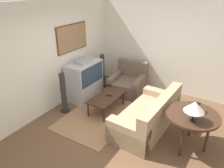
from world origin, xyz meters
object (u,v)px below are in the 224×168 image
tv (85,80)px  coffee_table (107,98)px  table_lamp (195,107)px  armchair (128,83)px  mantel_clock (197,107)px  console_table (192,117)px  speaker_tower_right (102,71)px  speaker_tower_left (64,94)px  couch (149,116)px

tv → coffee_table: size_ratio=1.09×
coffee_table → table_lamp: table_lamp is taller
armchair → mantel_clock: bearing=-38.6°
armchair → table_lamp: table_lamp is taller
console_table → armchair: bearing=55.1°
table_lamp → mantel_clock: bearing=-0.2°
table_lamp → speaker_tower_right: (1.66, 3.06, -0.55)m
speaker_tower_right → tv: bearing=179.0°
console_table → speaker_tower_left: (-0.31, 3.02, -0.19)m
couch → mantel_clock: 1.11m
table_lamp → speaker_tower_right: bearing=61.6°
console_table → mantel_clock: bearing=-14.5°
couch → speaker_tower_right: (1.28, 2.09, 0.20)m
couch → table_lamp: size_ratio=4.94×
tv → speaker_tower_left: (-0.87, -0.02, -0.04)m
tv → table_lamp: table_lamp is taller
console_table → speaker_tower_right: 3.35m
couch → speaker_tower_left: speaker_tower_left is taller
tv → speaker_tower_right: bearing=-1.0°
armchair → table_lamp: 2.89m
mantel_clock → speaker_tower_right: (1.28, 3.06, -0.35)m
couch → console_table: size_ratio=1.92×
mantel_clock → speaker_tower_right: size_ratio=0.16×
tv → speaker_tower_left: tv is taller
console_table → table_lamp: (-0.23, -0.04, 0.36)m
mantel_clock → table_lamp: bearing=179.8°
tv → speaker_tower_right: tv is taller
speaker_tower_right → coffee_table: bearing=-142.2°
coffee_table → mantel_clock: 2.22m
speaker_tower_left → speaker_tower_right: bearing=0.0°
mantel_clock → console_table: bearing=165.5°
tv → console_table: size_ratio=1.13×
table_lamp → speaker_tower_left: (-0.08, 3.06, -0.55)m
armchair → table_lamp: size_ratio=2.80×
tv → mantel_clock: size_ratio=6.78×
coffee_table → table_lamp: size_ratio=2.68×
table_lamp → coffee_table: bearing=77.0°
couch → console_table: (-0.15, -0.93, 0.39)m
couch → coffee_table: (0.12, 1.20, 0.07)m
mantel_clock → tv: bearing=82.3°
tv → mantel_clock: bearing=-97.7°
table_lamp → speaker_tower_left: table_lamp is taller
speaker_tower_right → table_lamp: bearing=-118.4°
couch → mantel_clock: mantel_clock is taller
mantel_clock → speaker_tower_right: bearing=67.2°
speaker_tower_left → coffee_table: bearing=-57.0°
armchair → speaker_tower_left: size_ratio=1.04×
console_table → tv: bearing=79.6°
tv → couch: 2.16m
armchair → speaker_tower_right: bearing=178.0°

